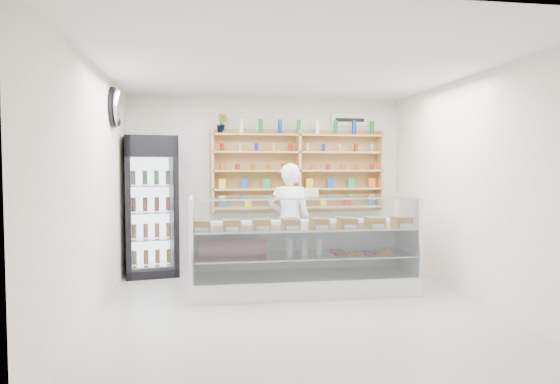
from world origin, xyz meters
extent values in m
plane|color=#B2B3B7|center=(0.00, 0.00, 0.00)|extent=(5.00, 5.00, 0.00)
plane|color=white|center=(0.00, 0.00, 2.80)|extent=(5.00, 5.00, 0.00)
plane|color=white|center=(0.00, 2.50, 1.40)|extent=(4.50, 0.00, 4.50)
plane|color=white|center=(0.00, -2.50, 1.40)|extent=(4.50, 0.00, 4.50)
plane|color=white|center=(-2.25, 0.00, 1.40)|extent=(0.00, 5.00, 5.00)
plane|color=white|center=(2.25, 0.00, 1.40)|extent=(0.00, 5.00, 5.00)
cube|color=white|center=(0.24, 0.69, 0.12)|extent=(2.95, 0.84, 0.25)
cube|color=white|center=(0.24, 1.08, 0.56)|extent=(2.95, 0.05, 0.62)
cube|color=silver|center=(0.24, 0.69, 0.50)|extent=(2.83, 0.74, 0.02)
cube|color=silver|center=(0.24, 0.69, 0.87)|extent=(2.89, 0.77, 0.02)
cube|color=silver|center=(0.24, 0.29, 0.76)|extent=(2.89, 0.12, 1.03)
cube|color=silver|center=(0.24, 0.64, 1.28)|extent=(2.89, 0.58, 0.01)
imported|color=silver|center=(0.20, 1.52, 0.86)|extent=(0.71, 0.56, 1.72)
cube|color=black|center=(-1.85, 2.14, 1.06)|extent=(0.88, 0.86, 2.13)
cube|color=#270537|center=(-1.91, 1.79, 1.97)|extent=(0.75, 0.16, 0.30)
cube|color=silver|center=(-1.91, 1.78, 0.97)|extent=(0.64, 0.12, 1.68)
cube|color=tan|center=(-0.90, 2.34, 1.59)|extent=(0.04, 0.28, 1.33)
cube|color=tan|center=(0.50, 2.34, 1.59)|extent=(0.04, 0.28, 1.33)
cube|color=tan|center=(1.90, 2.34, 1.59)|extent=(0.04, 0.28, 1.33)
cube|color=tan|center=(0.50, 2.34, 1.00)|extent=(2.80, 0.28, 0.03)
cube|color=tan|center=(0.50, 2.34, 1.30)|extent=(2.80, 0.28, 0.03)
cube|color=tan|center=(0.50, 2.34, 1.60)|extent=(2.80, 0.28, 0.03)
cube|color=tan|center=(0.50, 2.34, 1.90)|extent=(2.80, 0.28, 0.03)
cube|color=tan|center=(0.50, 2.34, 2.18)|extent=(2.80, 0.28, 0.03)
imported|color=#1E6626|center=(-0.75, 2.34, 2.35)|extent=(0.21, 0.20, 0.31)
ellipsoid|color=silver|center=(-2.17, 1.20, 2.45)|extent=(0.15, 0.50, 0.50)
cube|color=white|center=(1.40, 2.47, 2.45)|extent=(0.62, 0.03, 0.20)
camera|label=1|loc=(-1.07, -5.70, 1.68)|focal=32.00mm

